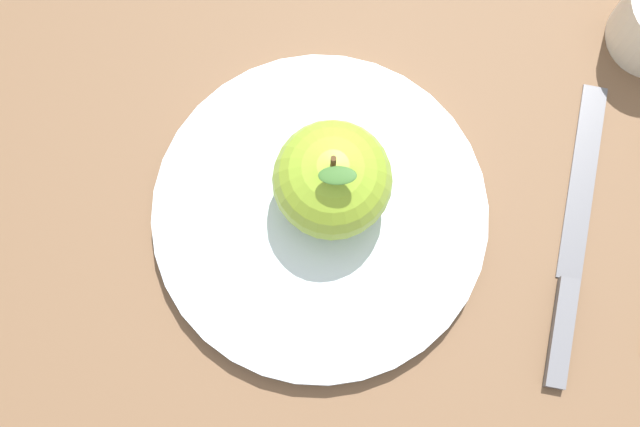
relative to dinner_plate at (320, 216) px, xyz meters
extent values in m
plane|color=brown|center=(0.01, 0.04, -0.01)|extent=(2.40, 2.40, 0.00)
cylinder|color=silver|center=(0.00, 0.00, 0.00)|extent=(0.24, 0.24, 0.02)
torus|color=silver|center=(0.00, 0.00, 0.00)|extent=(0.24, 0.24, 0.01)
sphere|color=#8CB22D|center=(-0.01, 0.01, 0.05)|extent=(0.08, 0.08, 0.08)
cylinder|color=#4C3319|center=(-0.01, 0.01, 0.09)|extent=(0.00, 0.00, 0.02)
ellipsoid|color=#386628|center=(0.00, 0.01, 0.10)|extent=(0.02, 0.03, 0.01)
cube|color=#59595E|center=(0.02, 0.19, -0.01)|extent=(0.14, 0.08, 0.00)
cube|color=#59595E|center=(0.12, 0.14, -0.01)|extent=(0.08, 0.05, 0.01)
camera|label=1|loc=(0.14, -0.03, 0.68)|focal=54.98mm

